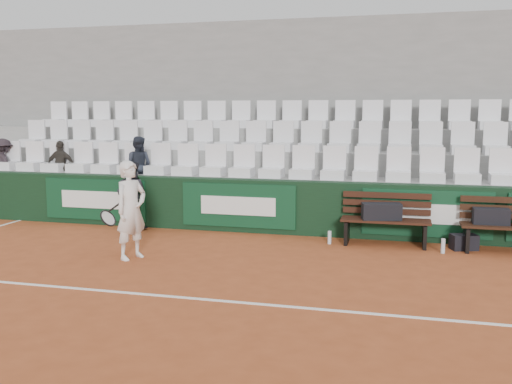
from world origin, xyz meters
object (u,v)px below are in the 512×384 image
object	(u,v)px
water_bottle_near	(330,237)
spectator_c	(138,144)
tennis_player	(131,210)
sports_bag_ground	(464,242)
spectator_a	(3,144)
sports_bag_right	(491,216)
bench_left	(385,232)
sports_bag_left	(382,211)
spectator_b	(60,145)
water_bottle_far	(443,246)
ball_kid	(131,195)
bench_right	(509,239)

from	to	relation	value
water_bottle_near	spectator_c	size ratio (longest dim) A/B	0.19
tennis_player	sports_bag_ground	bearing A→B (deg)	20.44
spectator_a	sports_bag_right	bearing A→B (deg)	-160.85
bench_left	sports_bag_ground	distance (m)	1.28
sports_bag_right	spectator_a	size ratio (longest dim) A/B	0.49
sports_bag_left	spectator_b	bearing A→B (deg)	171.27
spectator_b	spectator_c	xyz separation A→B (m)	(1.82, 0.00, 0.06)
spectator_a	water_bottle_far	bearing A→B (deg)	-163.47
water_bottle_near	ball_kid	xyz separation A→B (m)	(-3.89, 0.31, 0.55)
sports_bag_left	spectator_b	distance (m)	6.97
bench_left	sports_bag_left	xyz separation A→B (m)	(-0.07, -0.04, 0.36)
sports_bag_ground	bench_right	bearing A→B (deg)	-3.77
sports_bag_ground	spectator_a	size ratio (longest dim) A/B	0.37
tennis_player	ball_kid	xyz separation A→B (m)	(-1.03, 2.06, -0.10)
sports_bag_right	water_bottle_near	xyz separation A→B (m)	(-2.61, -0.15, -0.47)
spectator_a	spectator_c	xyz separation A→B (m)	(3.25, 0.00, 0.04)
bench_left	ball_kid	xyz separation A→B (m)	(-4.82, 0.16, 0.44)
ball_kid	spectator_b	size ratio (longest dim) A/B	1.21
bench_right	spectator_b	bearing A→B (deg)	173.15
bench_right	tennis_player	bearing A→B (deg)	-162.20
spectator_c	bench_left	bearing A→B (deg)	167.39
sports_bag_ground	ball_kid	bearing A→B (deg)	178.44
bench_left	spectator_a	size ratio (longest dim) A/B	1.32
water_bottle_far	spectator_b	size ratio (longest dim) A/B	0.22
water_bottle_near	tennis_player	size ratio (longest dim) A/B	0.15
spectator_c	tennis_player	bearing A→B (deg)	112.36
bench_left	spectator_c	xyz separation A→B (m)	(-5.08, 1.01, 1.38)
bench_left	spectator_b	distance (m)	7.10
sports_bag_left	bench_left	bearing A→B (deg)	28.69
spectator_a	ball_kid	bearing A→B (deg)	-168.74
sports_bag_right	ball_kid	distance (m)	6.50
sports_bag_left	tennis_player	size ratio (longest dim) A/B	0.43
water_bottle_far	spectator_c	bearing A→B (deg)	167.17
bench_right	sports_bag_left	size ratio (longest dim) A/B	2.30
water_bottle_near	spectator_a	xyz separation A→B (m)	(-7.40, 1.16, 1.45)
sports_bag_left	spectator_a	world-z (taller)	spectator_a
water_bottle_near	sports_bag_ground	bearing A→B (deg)	3.72
sports_bag_right	spectator_c	world-z (taller)	spectator_c
bench_right	spectator_c	size ratio (longest dim) A/B	1.23
sports_bag_left	spectator_a	xyz separation A→B (m)	(-8.26, 1.05, 0.98)
water_bottle_far	spectator_a	distance (m)	9.47
sports_bag_left	ball_kid	distance (m)	4.76
spectator_b	spectator_c	distance (m)	1.82
bench_left	spectator_b	bearing A→B (deg)	171.67
sports_bag_left	water_bottle_far	xyz separation A→B (m)	(1.00, -0.32, -0.47)
water_bottle_near	water_bottle_far	world-z (taller)	water_bottle_far
sports_bag_ground	bench_left	bearing A→B (deg)	179.59
bench_right	water_bottle_far	world-z (taller)	bench_right
bench_left	sports_bag_ground	world-z (taller)	bench_left
sports_bag_left	spectator_b	xyz separation A→B (m)	(-6.83, 1.05, 0.96)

